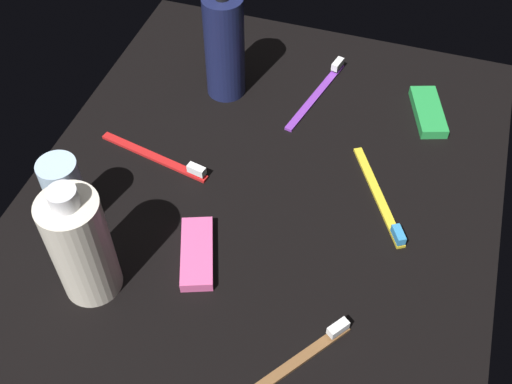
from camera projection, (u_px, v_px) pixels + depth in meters
ground_plane at (256, 209)px, 85.22cm from camera, size 84.00×64.00×1.20cm
lotion_bottle at (224, 46)px, 93.71cm from camera, size 6.07×6.07×19.55cm
bodywash_bottle at (81, 246)px, 70.88cm from camera, size 7.02×7.02×17.50cm
deodorant_stick at (66, 193)px, 79.21cm from camera, size 4.98×4.98×10.77cm
toothbrush_brown at (294, 362)px, 69.54cm from camera, size 15.24×11.59×2.10cm
toothbrush_yellow at (381, 199)px, 84.76cm from camera, size 16.19×10.04×2.10cm
toothbrush_red at (160, 158)px, 89.79cm from camera, size 4.85×17.87×2.10cm
toothbrush_purple at (319, 90)px, 99.32cm from camera, size 17.79×5.34×2.10cm
snack_bar_green at (428, 112)px, 95.86cm from camera, size 11.13×7.15×1.50cm
snack_bar_pink at (197, 253)px, 78.86cm from camera, size 11.14×7.41×1.50cm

